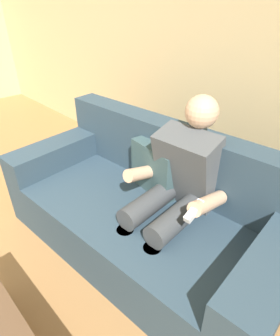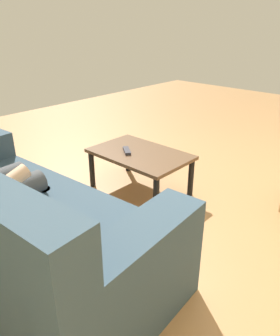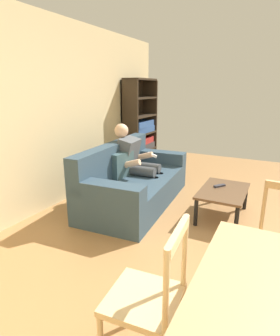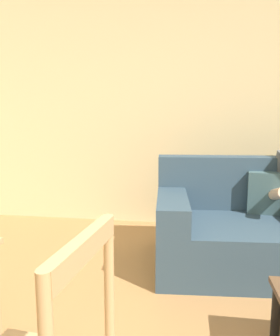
% 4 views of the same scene
% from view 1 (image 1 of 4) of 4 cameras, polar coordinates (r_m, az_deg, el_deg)
% --- Properties ---
extents(wall_back, '(6.98, 0.12, 2.59)m').
position_cam_1_polar(wall_back, '(3.02, 2.56, 24.84)').
color(wall_back, '#D1BC8C').
rests_on(wall_back, ground_plane).
extents(couch, '(2.10, 1.10, 0.87)m').
position_cam_1_polar(couch, '(2.09, 1.31, -8.32)').
color(couch, '#2D4251').
rests_on(couch, ground_plane).
extents(person_lounging, '(0.61, 0.90, 1.14)m').
position_cam_1_polar(person_lounging, '(1.86, 7.24, -3.87)').
color(person_lounging, '#4C5156').
rests_on(person_lounging, ground_plane).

